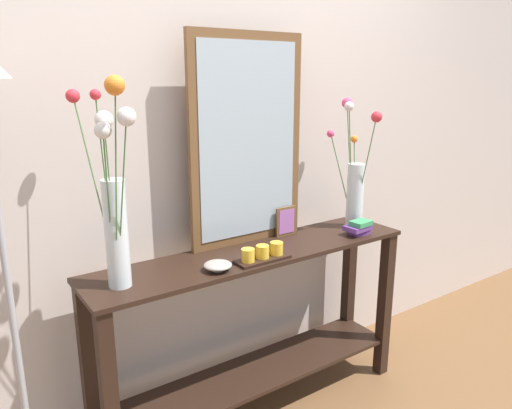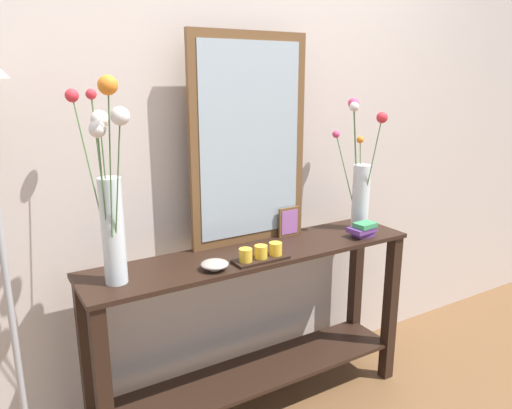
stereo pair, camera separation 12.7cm
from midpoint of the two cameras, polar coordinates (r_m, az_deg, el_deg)
ground_plane at (r=2.58m, az=-1.53°, el=-22.89°), size 7.00×6.00×0.02m
wall_back at (r=2.30m, az=-5.77°, el=9.30°), size 6.40×0.08×2.70m
console_table at (r=2.31m, az=-1.62°, el=-13.03°), size 1.54×0.34×0.81m
mirror_leaning at (r=2.21m, az=-2.68°, el=7.41°), size 0.58×0.03×0.95m
tall_vase_left at (r=1.80m, az=-18.23°, el=0.18°), size 0.16×0.32×0.76m
vase_right at (r=2.51m, az=10.08°, el=2.58°), size 0.16×0.25×0.65m
candle_tray at (r=2.06m, az=-1.01°, el=-5.86°), size 0.24×0.09×0.07m
picture_frame_small at (r=2.37m, az=2.01°, el=-1.98°), size 0.11×0.01×0.14m
decorative_bowl at (r=1.97m, az=-6.35°, el=-7.11°), size 0.11×0.11×0.04m
book_stack at (r=2.43m, az=10.51°, el=-2.66°), size 0.14×0.10×0.07m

